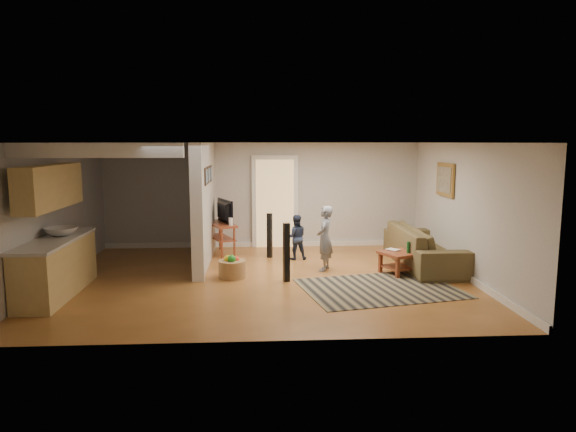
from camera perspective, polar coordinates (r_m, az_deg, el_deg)
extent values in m
plane|color=brown|center=(9.57, -2.64, -7.00)|extent=(7.50, 7.50, 0.00)
cube|color=#AAA7A3|center=(12.30, -2.86, 2.33)|extent=(7.50, 0.04, 2.50)
cube|color=#AAA7A3|center=(10.01, -24.69, 0.23)|extent=(0.04, 6.00, 2.50)
cube|color=#AAA7A3|center=(10.09, 19.13, 0.58)|extent=(0.04, 6.00, 2.50)
cube|color=white|center=(9.24, -2.75, 8.14)|extent=(7.50, 6.00, 0.04)
cube|color=#AAA7A3|center=(10.82, -9.16, 1.42)|extent=(0.15, 3.10, 2.50)
cube|color=white|center=(9.29, -10.11, 0.29)|extent=(0.22, 0.10, 2.50)
cube|color=white|center=(12.45, -2.82, -3.14)|extent=(7.50, 0.04, 0.12)
cube|color=white|center=(10.29, 18.66, -6.00)|extent=(0.04, 6.00, 0.12)
cube|color=#D8B272|center=(12.27, -1.45, 1.38)|extent=(0.90, 0.06, 2.10)
cube|color=tan|center=(9.30, -24.33, -5.33)|extent=(0.60, 2.20, 0.90)
cube|color=beige|center=(9.21, -24.51, -2.48)|extent=(0.64, 2.24, 0.05)
cube|color=tan|center=(9.10, -24.95, 2.97)|extent=(0.35, 2.00, 0.70)
imported|color=silver|center=(9.48, -23.87, -2.00)|extent=(0.54, 0.54, 0.19)
cube|color=black|center=(10.11, -9.12, 4.37)|extent=(0.03, 0.40, 0.34)
cube|color=black|center=(10.60, -8.86, 4.55)|extent=(0.03, 0.40, 0.34)
cube|color=black|center=(11.10, -8.61, 4.72)|extent=(0.03, 0.40, 0.34)
cube|color=olive|center=(10.95, 17.07, 3.88)|extent=(0.04, 0.90, 0.68)
cube|color=black|center=(9.09, 10.17, -7.91)|extent=(2.94, 2.39, 0.01)
imported|color=#453722|center=(10.94, 14.93, -5.33)|extent=(1.06, 2.71, 0.79)
cube|color=maroon|center=(10.21, 13.27, -3.94)|extent=(1.25, 1.03, 0.05)
cube|color=silver|center=(10.21, 13.27, -3.92)|extent=(0.78, 0.63, 0.02)
cube|color=maroon|center=(10.27, 13.22, -5.37)|extent=(1.13, 0.91, 0.03)
cube|color=maroon|center=(9.76, 12.08, -5.66)|extent=(0.08, 0.08, 0.40)
cube|color=maroon|center=(10.39, 16.16, -4.96)|extent=(0.08, 0.08, 0.40)
cube|color=maroon|center=(10.14, 10.24, -5.08)|extent=(0.08, 0.08, 0.40)
cube|color=maroon|center=(10.75, 14.28, -4.45)|extent=(0.08, 0.08, 0.40)
imported|color=#2A349C|center=(10.43, 13.82, -3.55)|extent=(0.24, 0.24, 0.19)
cylinder|color=#12521F|center=(10.00, 13.22, -3.40)|extent=(0.06, 0.06, 0.22)
imported|color=#998C4C|center=(10.13, 11.31, -3.83)|extent=(0.29, 0.30, 0.02)
imported|color=#66594C|center=(10.13, 14.34, -3.91)|extent=(0.25, 0.30, 0.02)
cube|color=maroon|center=(11.61, -7.50, -0.88)|extent=(0.83, 1.21, 0.05)
cube|color=maroon|center=(11.66, -7.47, -2.39)|extent=(0.75, 1.10, 0.03)
cylinder|color=maroon|center=(11.17, -7.35, -3.01)|extent=(0.05, 0.05, 0.70)
cylinder|color=maroon|center=(12.09, -8.85, -2.18)|extent=(0.05, 0.05, 0.70)
cylinder|color=maroon|center=(11.26, -5.99, -2.89)|extent=(0.05, 0.05, 0.70)
cylinder|color=maroon|center=(12.17, -7.58, -2.08)|extent=(0.05, 0.05, 0.70)
imported|color=black|center=(11.61, -7.41, -0.75)|extent=(0.46, 0.89, 0.53)
cylinder|color=white|center=(11.23, -6.36, -0.61)|extent=(0.09, 0.09, 0.17)
cube|color=black|center=(9.28, -0.17, -4.06)|extent=(0.13, 0.13, 1.07)
cube|color=black|center=(11.21, -2.06, -2.17)|extent=(0.13, 0.13, 0.98)
cylinder|color=olive|center=(9.66, -6.24, -5.89)|extent=(0.50, 0.50, 0.33)
sphere|color=red|center=(9.66, -5.85, -4.88)|extent=(0.15, 0.15, 0.15)
sphere|color=yellow|center=(9.64, -6.71, -4.78)|extent=(0.15, 0.15, 0.15)
sphere|color=#228926|center=(9.55, -6.28, -4.77)|extent=(0.15, 0.15, 0.15)
imported|color=gray|center=(10.21, 4.07, -6.03)|extent=(0.44, 0.54, 1.28)
imported|color=#1F2840|center=(11.12, 0.87, -4.82)|extent=(0.49, 0.40, 0.97)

